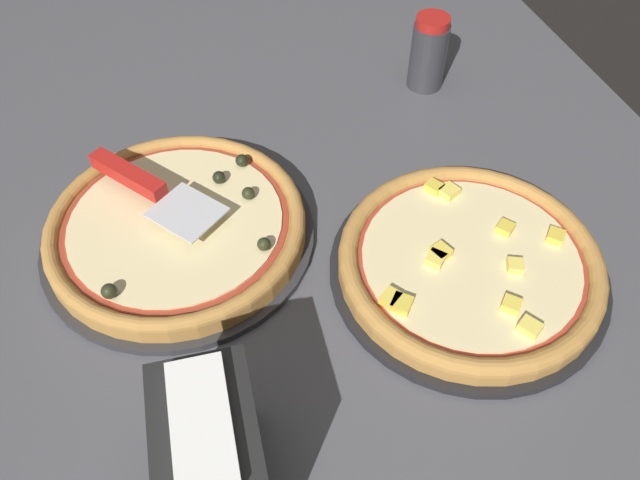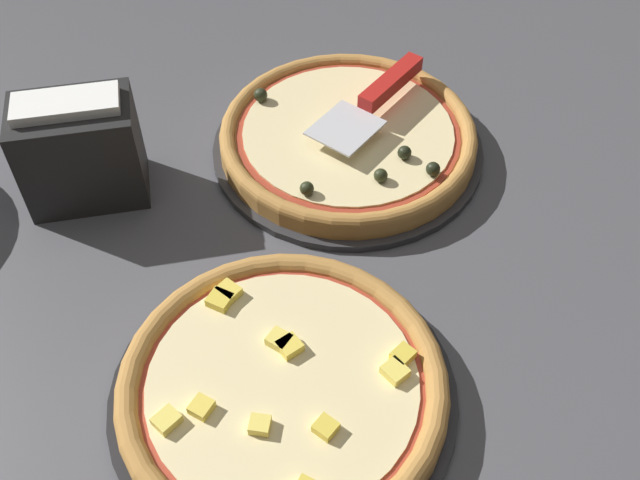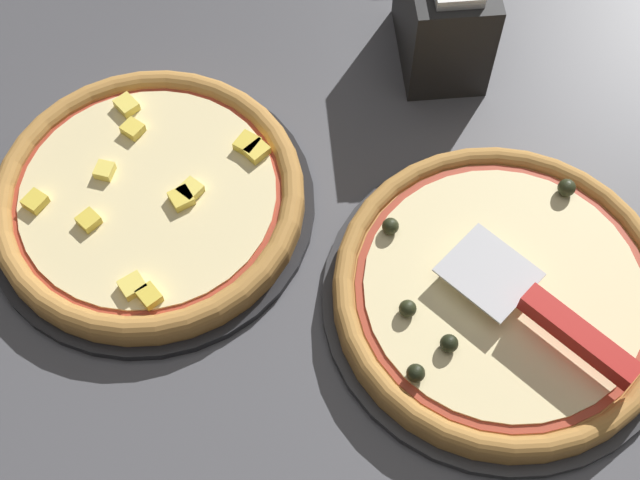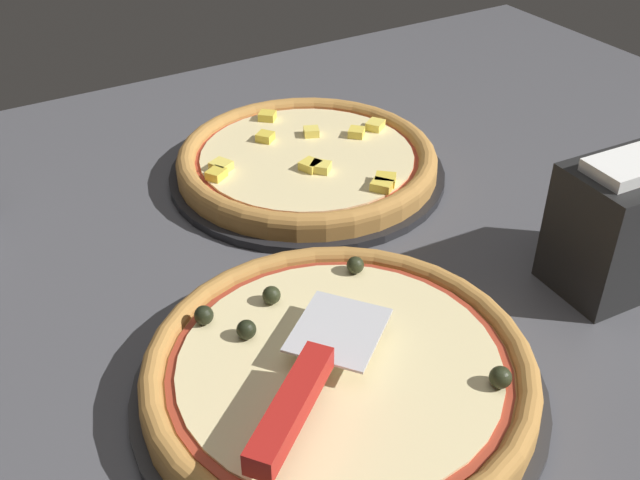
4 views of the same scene
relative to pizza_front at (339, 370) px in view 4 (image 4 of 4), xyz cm
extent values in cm
cube|color=#4C4C51|center=(5.97, 10.10, -4.42)|extent=(155.75, 123.58, 3.60)
cylinder|color=#2D2D30|center=(0.00, -0.03, -2.12)|extent=(34.59, 34.59, 1.00)
cylinder|color=#B77F3D|center=(0.00, -0.03, -0.58)|extent=(32.51, 32.51, 2.09)
torus|color=#B77F3D|center=(0.00, -0.03, 0.47)|extent=(32.51, 32.51, 1.96)
cylinder|color=#A33823|center=(0.00, -0.03, 0.55)|extent=(28.26, 28.26, 0.15)
cylinder|color=beige|center=(0.00, -0.03, 0.67)|extent=(26.66, 26.66, 0.40)
sphere|color=black|center=(-7.51, 10.12, 1.72)|extent=(1.71, 1.71, 1.71)
sphere|color=#282D19|center=(7.68, 9.54, 1.70)|extent=(1.66, 1.66, 1.66)
sphere|color=#282D19|center=(-1.20, 9.58, 1.70)|extent=(1.66, 1.66, 1.66)
sphere|color=#282D19|center=(9.45, -8.61, 1.77)|extent=(1.80, 1.80, 1.80)
sphere|color=black|center=(-5.16, 6.55, 1.72)|extent=(1.70, 1.70, 1.70)
cylinder|color=black|center=(15.78, 32.88, -2.12)|extent=(33.80, 33.80, 1.00)
cylinder|color=#B77F3D|center=(15.78, 32.88, -0.78)|extent=(31.77, 31.77, 1.68)
torus|color=#B77F3D|center=(15.78, 32.88, 0.06)|extent=(31.77, 31.77, 2.33)
cylinder|color=#A33823|center=(15.78, 32.88, 0.14)|extent=(27.62, 27.62, 0.15)
cylinder|color=beige|center=(15.78, 32.88, 0.26)|extent=(26.05, 26.05, 0.40)
cube|color=#F9E05B|center=(15.12, 28.52, 0.97)|extent=(2.91, 2.92, 1.01)
cube|color=yellow|center=(13.08, 38.70, 0.97)|extent=(2.65, 2.66, 1.01)
cube|color=yellow|center=(19.96, 22.25, 0.97)|extent=(3.15, 3.13, 1.01)
cube|color=#F9E05B|center=(26.83, 34.42, 0.97)|extent=(2.95, 2.84, 1.01)
cube|color=#F4D64C|center=(23.59, 33.91, 0.97)|extent=(2.73, 2.73, 1.01)
cube|color=#F4D64C|center=(14.30, 29.49, 0.97)|extent=(2.77, 2.74, 1.01)
cube|color=yellow|center=(16.06, 43.94, 0.97)|extent=(2.84, 2.83, 1.01)
cube|color=#F9E05B|center=(5.23, 34.73, 0.97)|extent=(2.80, 2.91, 1.01)
cube|color=#F9E05B|center=(18.76, 36.98, 0.97)|extent=(2.41, 2.35, 1.01)
cube|color=#F4D64C|center=(18.87, 21.36, 0.97)|extent=(2.83, 2.93, 1.01)
cube|color=yellow|center=(3.94, 33.22, 0.97)|extent=(2.75, 2.64, 1.01)
cube|color=silver|center=(0.86, 1.57, 2.79)|extent=(10.59, 10.41, 0.24)
cube|color=red|center=(-6.90, -4.54, 3.67)|extent=(10.57, 8.99, 2.00)
cube|color=black|center=(32.22, -0.83, 3.80)|extent=(14.13, 9.61, 12.84)
camera|label=1|loc=(55.41, 2.10, 58.09)|focal=35.00mm
camera|label=2|loc=(21.39, 69.02, 62.55)|focal=42.00mm
camera|label=3|loc=(-34.24, 22.63, 76.41)|focal=50.00mm
camera|label=4|loc=(-23.91, -37.34, 43.89)|focal=42.00mm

